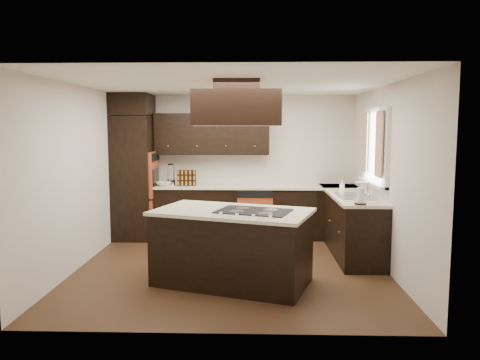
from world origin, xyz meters
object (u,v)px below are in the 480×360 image
(island, at_px, (232,248))
(spice_rack, at_px, (187,178))
(oven_column, at_px, (134,178))
(range_hood, at_px, (237,108))

(island, bearing_deg, spice_rack, 129.38)
(oven_column, distance_m, range_hood, 3.13)
(spice_rack, bearing_deg, oven_column, 179.34)
(range_hood, bearing_deg, spice_rack, 112.90)
(oven_column, relative_size, spice_rack, 6.45)
(spice_rack, bearing_deg, island, -71.45)
(range_hood, bearing_deg, island, -118.48)
(island, relative_size, spice_rack, 5.51)
(island, distance_m, range_hood, 1.72)
(island, bearing_deg, range_hood, 80.04)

